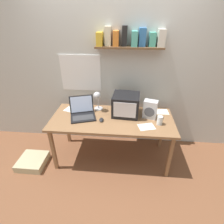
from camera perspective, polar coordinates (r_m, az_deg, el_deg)
ground_plane at (r=2.95m, az=-0.00°, el=-14.17°), size 12.00×12.00×0.00m
back_wall at (r=2.75m, az=1.06°, el=14.20°), size 5.60×0.24×2.60m
corner_desk at (r=2.53m, az=-0.00°, el=-3.09°), size 1.74×0.76×0.73m
crt_monitor at (r=2.54m, az=4.54°, el=2.41°), size 0.40×0.39×0.31m
laptop at (r=2.57m, az=-9.64°, el=0.16°), size 0.43×0.43×0.26m
desk_lamp at (r=2.60m, az=-4.79°, el=4.60°), size 0.13×0.18×0.31m
juice_glass at (r=2.42m, az=15.31°, el=-2.78°), size 0.08×0.08×0.12m
space_heater at (r=2.51m, az=12.36°, el=0.86°), size 0.21×0.17×0.26m
computer_mouse at (r=2.43m, az=-3.48°, el=-2.56°), size 0.07×0.11×0.03m
loose_paper_near_monitor at (r=2.79m, az=-13.21°, el=0.78°), size 0.23×0.21×0.00m
loose_paper_near_laptop at (r=2.36m, az=11.18°, el=-4.76°), size 0.24×0.21×0.00m
open_notebook at (r=2.75m, az=15.58°, el=0.07°), size 0.24×0.18×0.00m
floor_cushion at (r=3.04m, az=-24.47°, el=-14.46°), size 0.40×0.40×0.11m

